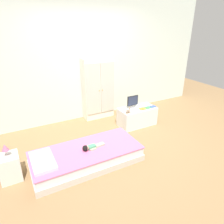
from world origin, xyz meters
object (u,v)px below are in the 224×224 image
at_px(nightstand, 10,167).
at_px(wardrobe, 98,89).
at_px(bed, 87,156).
at_px(tv_monitor, 133,101).
at_px(table_lamp, 5,148).
at_px(doll, 89,147).
at_px(book_orange, 142,109).
at_px(book_blue, 153,107).
at_px(book_green, 147,108).
at_px(rocking_horse_toy, 129,110).
at_px(tv_stand, 137,116).

xyz_separation_m(nightstand, wardrobe, (2.08, 1.39, 0.52)).
height_order(bed, tv_monitor, tv_monitor).
bearing_deg(table_lamp, tv_monitor, 14.23).
bearing_deg(nightstand, wardrobe, 33.75).
xyz_separation_m(doll, wardrobe, (0.89, 1.59, 0.43)).
bearing_deg(doll, wardrobe, 60.64).
height_order(nightstand, book_orange, book_orange).
height_order(wardrobe, book_blue, wardrobe).
bearing_deg(nightstand, book_green, 9.61).
bearing_deg(book_green, table_lamp, -170.39).
distance_m(doll, table_lamp, 1.22).
height_order(nightstand, table_lamp, table_lamp).
bearing_deg(wardrobe, book_orange, -54.54).
bearing_deg(tv_monitor, wardrobe, 123.95).
bearing_deg(nightstand, doll, -9.57).
xyz_separation_m(nightstand, rocking_horse_toy, (2.34, 0.45, 0.27)).
distance_m(tv_monitor, book_green, 0.36).
xyz_separation_m(table_lamp, tv_monitor, (2.57, 0.65, 0.02)).
xyz_separation_m(nightstand, book_orange, (2.72, 0.48, 0.21)).
bearing_deg(book_blue, tv_monitor, 158.80).
relative_size(doll, rocking_horse_toy, 3.01).
relative_size(book_orange, book_green, 0.87).
height_order(tv_stand, tv_monitor, tv_monitor).
relative_size(bed, tv_stand, 2.14).
distance_m(wardrobe, tv_stand, 1.12).
distance_m(table_lamp, wardrobe, 2.50).
height_order(tv_monitor, rocking_horse_toy, tv_monitor).
height_order(table_lamp, tv_stand, table_lamp).
bearing_deg(tv_stand, rocking_horse_toy, -158.06).
height_order(tv_stand, book_orange, book_orange).
bearing_deg(book_orange, nightstand, -169.93).
bearing_deg(doll, tv_monitor, 31.54).
relative_size(book_orange, book_blue, 0.95).
bearing_deg(bed, nightstand, 170.78).
xyz_separation_m(table_lamp, book_blue, (3.01, 0.48, -0.13)).
distance_m(tv_stand, tv_monitor, 0.38).
bearing_deg(rocking_horse_toy, book_green, 3.58).
xyz_separation_m(rocking_horse_toy, book_blue, (0.67, 0.03, -0.06)).
bearing_deg(bed, book_green, 21.20).
height_order(book_green, book_blue, book_green).
bearing_deg(doll, rocking_horse_toy, 29.38).
xyz_separation_m(rocking_horse_toy, book_green, (0.52, 0.03, -0.06)).
height_order(table_lamp, wardrobe, wardrobe).
bearing_deg(book_green, book_blue, 0.00).
xyz_separation_m(bed, doll, (0.05, -0.02, 0.17)).
bearing_deg(bed, wardrobe, 59.05).
xyz_separation_m(bed, wardrobe, (0.94, 1.57, 0.59)).
bearing_deg(wardrobe, book_green, -49.29).
height_order(bed, nightstand, nightstand).
xyz_separation_m(wardrobe, rocking_horse_toy, (0.26, -0.94, -0.25)).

